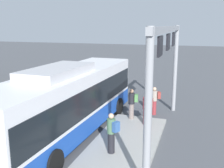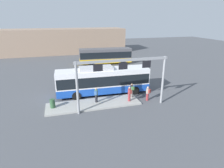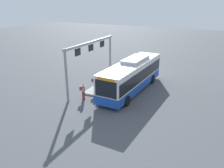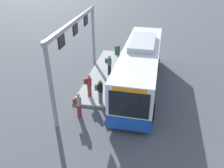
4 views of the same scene
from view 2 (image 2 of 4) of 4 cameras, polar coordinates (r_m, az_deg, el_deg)
The scene contains 11 objects.
ground_plane at distance 23.37m, azimuth -2.66°, elevation -2.87°, with size 120.00×120.00×0.00m, color #4C4F54.
platform_curb at distance 20.50m, azimuth -5.54°, elevation -6.06°, with size 10.00×2.80×0.16m, color #9E9E99.
bus_main at distance 22.74m, azimuth -2.75°, elevation 1.35°, with size 11.20×2.99×3.46m.
bus_background_left at distance 38.17m, azimuth -2.04°, elevation 8.77°, with size 10.49×3.32×3.10m.
person_boarding at distance 21.49m, azimuth 10.81°, elevation -2.73°, with size 0.50×0.60×1.67m.
person_waiting_near at distance 20.64m, azimuth 5.33°, elevation -2.91°, with size 0.37×0.54×1.67m.
person_waiting_mid at distance 21.66m, azimuth 6.03°, elevation -1.83°, with size 0.39×0.56×1.67m.
person_waiting_far at distance 20.36m, azimuth -4.84°, elevation -3.22°, with size 0.50×0.60×1.67m.
platform_sign_gantry at distance 18.41m, azimuth 3.36°, elevation 3.28°, with size 9.41×0.24×5.20m.
station_building at distance 52.07m, azimuth -14.41°, elevation 12.55°, with size 31.41×8.00×6.20m, color gray.
trash_bin at distance 20.22m, azimuth -17.62°, elevation -5.67°, with size 0.52×0.52×0.90m, color #2D5133.
Camera 2 is at (-4.89, -21.05, 8.90)m, focal length 30.10 mm.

